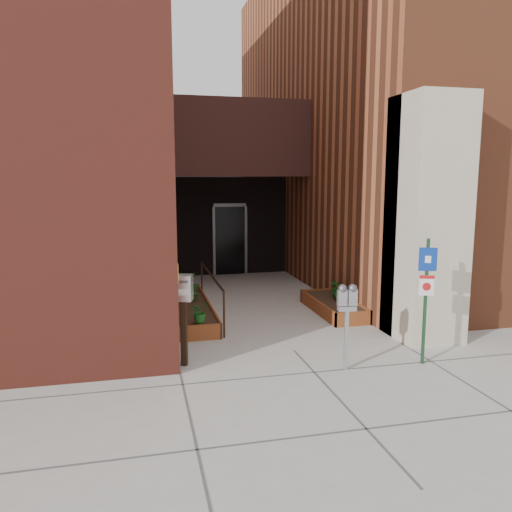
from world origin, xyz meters
TOP-DOWN VIEW (x-y plane):
  - ground at (0.00, 0.00)m, footprint 80.00×80.00m
  - architecture at (-0.18, 6.89)m, footprint 20.00×14.60m
  - planter_left at (-1.55, 2.70)m, footprint 0.90×3.60m
  - planter_right at (1.60, 2.20)m, footprint 0.80×2.20m
  - handrail at (-1.05, 2.65)m, footprint 0.04×3.34m
  - parking_meter at (0.52, -0.98)m, footprint 0.31×0.16m
  - sign_post at (1.81, -1.05)m, footprint 0.27×0.11m
  - payment_dropbox at (-1.90, -0.23)m, footprint 0.34×0.29m
  - shrub_left_a at (-1.49, 1.10)m, footprint 0.49×0.49m
  - shrub_left_b at (-1.39, 2.89)m, footprint 0.22×0.22m
  - shrub_left_c at (-1.85, 2.63)m, footprint 0.26×0.26m
  - shrub_left_d at (-1.30, 4.08)m, footprint 0.25×0.25m
  - shrub_right_a at (1.70, 2.13)m, footprint 0.24×0.24m
  - shrub_right_b at (1.72, 2.40)m, footprint 0.26×0.26m
  - shrub_right_c at (1.85, 2.68)m, footprint 0.38×0.38m

SIDE VIEW (x-z plane):
  - ground at x=0.00m, z-range 0.00..0.00m
  - planter_left at x=-1.55m, z-range -0.02..0.28m
  - planter_right at x=1.60m, z-range -0.02..0.28m
  - shrub_right_c at x=1.85m, z-range 0.30..0.62m
  - shrub_right_a at x=1.70m, z-range 0.30..0.64m
  - shrub_left_b at x=-1.39m, z-range 0.30..0.65m
  - shrub_right_b at x=1.72m, z-range 0.30..0.67m
  - shrub_left_d at x=-1.30m, z-range 0.30..0.67m
  - shrub_left_a at x=-1.49m, z-range 0.30..0.70m
  - shrub_left_c at x=-1.85m, z-range 0.30..0.70m
  - handrail at x=-1.05m, z-range 0.30..1.20m
  - parking_meter at x=0.52m, z-range 0.37..1.72m
  - payment_dropbox at x=-1.90m, z-range 0.32..1.78m
  - sign_post at x=1.81m, z-range 0.23..2.25m
  - architecture at x=-0.18m, z-range -0.02..9.98m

